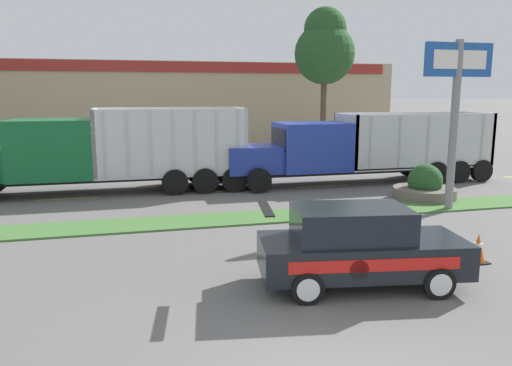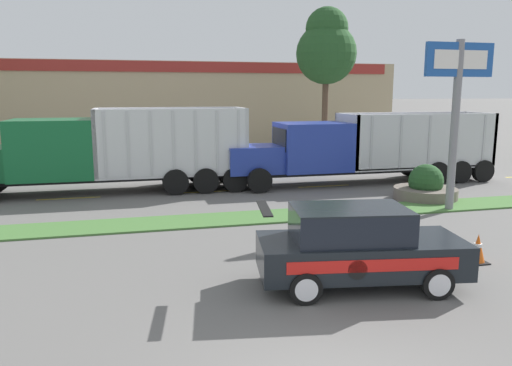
{
  "view_description": "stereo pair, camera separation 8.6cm",
  "coord_description": "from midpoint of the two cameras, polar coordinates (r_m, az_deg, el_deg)",
  "views": [
    {
      "loc": [
        -2.69,
        -5.32,
        4.13
      ],
      "look_at": [
        1.15,
        9.65,
        1.33
      ],
      "focal_mm": 35.0,
      "sensor_mm": 36.0,
      "label": 1
    },
    {
      "loc": [
        -2.6,
        -5.34,
        4.13
      ],
      "look_at": [
        1.15,
        9.65,
        1.33
      ],
      "focal_mm": 35.0,
      "sensor_mm": 36.0,
      "label": 2
    }
  ],
  "objects": [
    {
      "name": "tree_behind_left",
      "position": [
        34.64,
        8.12,
        15.02
      ],
      "size": [
        4.03,
        4.03,
        9.7
      ],
      "color": "brown",
      "rests_on": "ground_plane"
    },
    {
      "name": "grass_verge",
      "position": [
        16.42,
        -4.35,
        -4.21
      ],
      "size": [
        120.0,
        1.74,
        0.06
      ],
      "primitive_type": "cube",
      "color": "#477538",
      "rests_on": "ground_plane"
    },
    {
      "name": "dump_truck_trail",
      "position": [
        21.71,
        -18.78,
        3.15
      ],
      "size": [
        11.33,
        2.84,
        3.49
      ],
      "color": "black",
      "rests_on": "ground_plane"
    },
    {
      "name": "rally_car",
      "position": [
        10.98,
        11.7,
        -7.09
      ],
      "size": [
        4.58,
        2.4,
        1.78
      ],
      "color": "black",
      "rests_on": "ground_plane"
    },
    {
      "name": "store_sign_post",
      "position": [
        18.64,
        22.12,
        9.5
      ],
      "size": [
        2.54,
        0.28,
        5.89
      ],
      "color": "gray",
      "rests_on": "ground_plane"
    },
    {
      "name": "store_building_backdrop",
      "position": [
        45.37,
        -9.79,
        9.05
      ],
      "size": [
        36.99,
        12.1,
        6.52
      ],
      "color": "tan",
      "rests_on": "ground_plane"
    },
    {
      "name": "centre_line_3",
      "position": [
        21.1,
        -20.52,
        -1.65
      ],
      "size": [
        2.4,
        0.14,
        0.01
      ],
      "primitive_type": "cube",
      "color": "yellow",
      "rests_on": "ground_plane"
    },
    {
      "name": "dump_truck_lead",
      "position": [
        23.07,
        9.87,
        3.57
      ],
      "size": [
        12.66,
        2.65,
        3.2
      ],
      "color": "black",
      "rests_on": "ground_plane"
    },
    {
      "name": "centre_line_4",
      "position": [
        21.15,
        -5.84,
        -1.01
      ],
      "size": [
        2.4,
        0.14,
        0.01
      ],
      "primitive_type": "cube",
      "color": "yellow",
      "rests_on": "ground_plane"
    },
    {
      "name": "stone_planter",
      "position": [
        20.65,
        18.92,
        -0.51
      ],
      "size": [
        2.43,
        2.43,
        1.39
      ],
      "color": "#6B6056",
      "rests_on": "ground_plane"
    },
    {
      "name": "centre_line_6",
      "position": [
        25.05,
        19.41,
        0.22
      ],
      "size": [
        2.4,
        0.14,
        0.01
      ],
      "primitive_type": "cube",
      "color": "yellow",
      "rests_on": "ground_plane"
    },
    {
      "name": "traffic_cone",
      "position": [
        13.51,
        24.18,
        -6.86
      ],
      "size": [
        0.47,
        0.47,
        0.73
      ],
      "color": "black",
      "rests_on": "ground_plane"
    },
    {
      "name": "centre_line_5",
      "position": [
        22.54,
        7.87,
        -0.35
      ],
      "size": [
        2.4,
        0.14,
        0.01
      ],
      "primitive_type": "cube",
      "color": "yellow",
      "rests_on": "ground_plane"
    }
  ]
}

